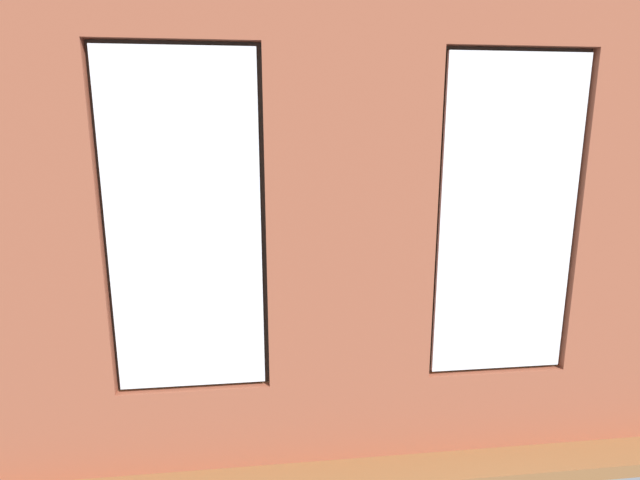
{
  "coord_description": "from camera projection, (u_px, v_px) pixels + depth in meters",
  "views": [
    {
      "loc": [
        0.57,
        5.76,
        2.29
      ],
      "look_at": [
        -0.06,
        0.4,
        1.07
      ],
      "focal_mm": 28.0,
      "sensor_mm": 36.0,
      "label": 1
    }
  ],
  "objects": [
    {
      "name": "candle_jar",
      "position": [
        329.0,
        282.0,
        5.93
      ],
      "size": [
        0.08,
        0.08,
        0.13
      ],
      "primitive_type": "cylinder",
      "color": "#B7333D",
      "rests_on": "coffee_table"
    },
    {
      "name": "potted_plant_near_tv",
      "position": [
        110.0,
        304.0,
        5.18
      ],
      "size": [
        0.41,
        0.41,
        0.74
      ],
      "color": "#47423D",
      "rests_on": "ground_plane"
    },
    {
      "name": "couch_left",
      "position": [
        493.0,
        283.0,
        6.46
      ],
      "size": [
        0.94,
        1.99,
        0.8
      ],
      "rotation": [
        0.0,
        0.0,
        1.61
      ],
      "color": "black",
      "rests_on": "ground_plane"
    },
    {
      "name": "potted_plant_foreground_right",
      "position": [
        141.0,
        240.0,
        7.63
      ],
      "size": [
        0.54,
        0.54,
        0.9
      ],
      "color": "#47423D",
      "rests_on": "ground_plane"
    },
    {
      "name": "couch_by_window",
      "position": [
        351.0,
        367.0,
        4.18
      ],
      "size": [
        1.84,
        0.87,
        0.8
      ],
      "color": "black",
      "rests_on": "ground_plane"
    },
    {
      "name": "remote_silver",
      "position": [
        312.0,
        284.0,
        6.02
      ],
      "size": [
        0.09,
        0.18,
        0.02
      ],
      "primitive_type": "cube",
      "rotation": [
        0.0,
        0.0,
        3.38
      ],
      "color": "#B2B2B7",
      "rests_on": "coffee_table"
    },
    {
      "name": "coffee_table",
      "position": [
        329.0,
        291.0,
        5.95
      ],
      "size": [
        1.52,
        0.8,
        0.44
      ],
      "color": "tan",
      "rests_on": "ground_plane"
    },
    {
      "name": "table_plant_small",
      "position": [
        291.0,
        284.0,
        5.76
      ],
      "size": [
        0.1,
        0.1,
        0.17
      ],
      "color": "#9E5638",
      "rests_on": "coffee_table"
    },
    {
      "name": "remote_black",
      "position": [
        361.0,
        281.0,
        6.12
      ],
      "size": [
        0.18,
        0.09,
        0.02
      ],
      "primitive_type": "cube",
      "rotation": [
        0.0,
        0.0,
        4.97
      ],
      "color": "black",
      "rests_on": "coffee_table"
    },
    {
      "name": "cup_ceramic",
      "position": [
        340.0,
        285.0,
        5.83
      ],
      "size": [
        0.08,
        0.08,
        0.1
      ],
      "primitive_type": "cylinder",
      "color": "#4C4C51",
      "rests_on": "coffee_table"
    },
    {
      "name": "media_console",
      "position": [
        87.0,
        299.0,
        6.06
      ],
      "size": [
        0.93,
        0.42,
        0.51
      ],
      "primitive_type": "cube",
      "color": "black",
      "rests_on": "ground_plane"
    },
    {
      "name": "potted_plant_beside_window_right",
      "position": [
        60.0,
        354.0,
        3.79
      ],
      "size": [
        1.01,
        0.97,
        1.19
      ],
      "color": "brown",
      "rests_on": "ground_plane"
    },
    {
      "name": "brick_wall_with_windows",
      "position": [
        351.0,
        234.0,
        3.25
      ],
      "size": [
        6.15,
        0.3,
        3.27
      ],
      "color": "#9E5138",
      "rests_on": "ground_plane"
    },
    {
      "name": "potted_plant_corner_far_left",
      "position": [
        632.0,
        300.0,
        4.23
      ],
      "size": [
        0.93,
        0.88,
        1.33
      ],
      "color": "beige",
      "rests_on": "ground_plane"
    },
    {
      "name": "potted_plant_corner_near_left",
      "position": [
        452.0,
        230.0,
        8.22
      ],
      "size": [
        0.91,
        0.82,
        1.11
      ],
      "color": "#9E5638",
      "rests_on": "ground_plane"
    },
    {
      "name": "ground_plane",
      "position": [
        312.0,
        322.0,
        6.16
      ],
      "size": [
        6.75,
        6.0,
        0.1
      ],
      "primitive_type": "cube",
      "color": "brown"
    },
    {
      "name": "white_wall_right",
      "position": [
        28.0,
        191.0,
        5.25
      ],
      "size": [
        0.1,
        5.0,
        3.27
      ],
      "primitive_type": "cube",
      "color": "silver",
      "rests_on": "ground_plane"
    },
    {
      "name": "papasan_chair",
      "position": [
        240.0,
        254.0,
        7.44
      ],
      "size": [
        1.15,
        1.15,
        0.71
      ],
      "color": "olive",
      "rests_on": "ground_plane"
    },
    {
      "name": "tv_flatscreen",
      "position": [
        81.0,
        245.0,
        5.91
      ],
      "size": [
        1.2,
        0.2,
        0.83
      ],
      "color": "black",
      "rests_on": "media_console"
    }
  ]
}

